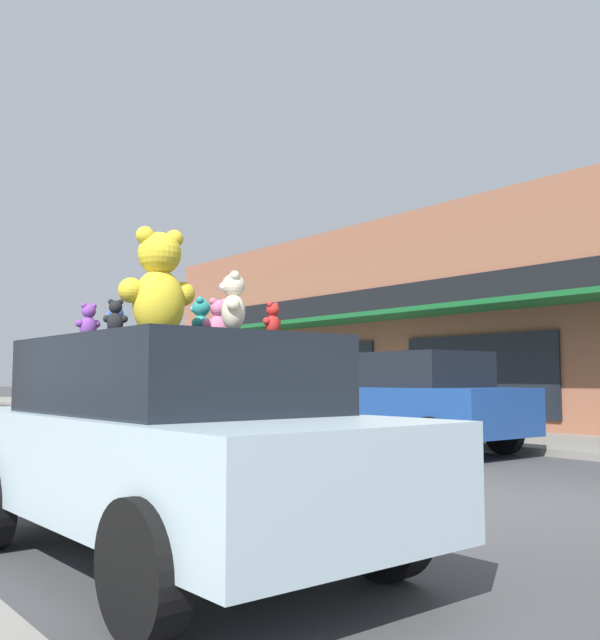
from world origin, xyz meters
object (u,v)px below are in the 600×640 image
object	(u,v)px
teddy_bear_teal	(201,321)
teddy_bear_black	(115,317)
teddy_bear_cream	(233,302)
teddy_bear_pink	(218,321)
teddy_bear_purple	(88,321)
parked_car_far_center	(410,399)
teddy_bear_blue	(115,325)
teddy_bear_red	(273,319)
teddy_bear_giant	(159,285)
plush_art_car	(172,442)

from	to	relation	value
teddy_bear_teal	teddy_bear_black	world-z (taller)	teddy_bear_teal
teddy_bear_teal	teddy_bear_cream	bearing A→B (deg)	19.36
teddy_bear_pink	teddy_bear_purple	bearing A→B (deg)	-0.89
teddy_bear_black	parked_car_far_center	world-z (taller)	teddy_bear_black
teddy_bear_cream	teddy_bear_teal	bearing A→B (deg)	-177.80
teddy_bear_cream	teddy_bear_purple	bearing A→B (deg)	-139.78
teddy_bear_blue	teddy_bear_red	size ratio (longest dim) A/B	1.41
teddy_bear_giant	teddy_bear_purple	world-z (taller)	teddy_bear_giant
teddy_bear_purple	parked_car_far_center	world-z (taller)	teddy_bear_purple
teddy_bear_purple	parked_car_far_center	bearing A→B (deg)	-154.22
teddy_bear_purple	teddy_bear_cream	xyz separation A→B (m)	(0.38, -1.39, 0.05)
teddy_bear_blue	teddy_bear_cream	world-z (taller)	teddy_bear_cream
teddy_bear_black	parked_car_far_center	bearing A→B (deg)	-117.75
teddy_bear_teal	teddy_bear_blue	world-z (taller)	teddy_bear_teal
parked_car_far_center	teddy_bear_pink	bearing A→B (deg)	-148.21
parked_car_far_center	teddy_bear_black	bearing A→B (deg)	-149.03
plush_art_car	teddy_bear_black	distance (m)	1.07
teddy_bear_teal	teddy_bear_black	xyz separation A→B (m)	(-1.08, -0.76, -0.08)
teddy_bear_blue	teddy_bear_cream	xyz separation A→B (m)	(-0.08, -1.94, 0.02)
teddy_bear_giant	teddy_bear_red	bearing A→B (deg)	127.14
teddy_bear_red	teddy_bear_giant	bearing A→B (deg)	-71.65
teddy_bear_pink	teddy_bear_giant	bearing A→B (deg)	25.83
teddy_bear_black	teddy_bear_blue	bearing A→B (deg)	-82.29
teddy_bear_giant	teddy_bear_blue	xyz separation A→B (m)	(0.07, 0.92, -0.24)
plush_art_car	teddy_bear_teal	xyz separation A→B (m)	(0.51, 0.49, 0.94)
teddy_bear_pink	plush_art_car	bearing A→B (deg)	35.12
teddy_bear_giant	teddy_bear_teal	world-z (taller)	teddy_bear_giant
plush_art_car	teddy_bear_black	world-z (taller)	teddy_bear_black
teddy_bear_cream	parked_car_far_center	size ratio (longest dim) A/B	0.09
teddy_bear_giant	teddy_bear_red	size ratio (longest dim) A/B	3.53
teddy_bear_red	teddy_bear_cream	xyz separation A→B (m)	(-0.49, -0.26, 0.07)
plush_art_car	parked_car_far_center	size ratio (longest dim) A/B	0.96
teddy_bear_giant	teddy_bear_cream	size ratio (longest dim) A/B	2.22
teddy_bear_red	parked_car_far_center	distance (m)	8.50
teddy_bear_teal	teddy_bear_blue	size ratio (longest dim) A/B	1.17
teddy_bear_cream	parked_car_far_center	distance (m)	9.05
teddy_bear_purple	teddy_bear_red	distance (m)	1.43
teddy_bear_red	teddy_bear_black	distance (m)	1.06
teddy_bear_purple	teddy_bear_black	xyz separation A→B (m)	(-0.10, -0.71, -0.02)
plush_art_car	teddy_bear_pink	distance (m)	1.11
plush_art_car	teddy_bear_blue	bearing A→B (deg)	89.86
teddy_bear_blue	teddy_bear_red	distance (m)	1.74
teddy_bear_cream	parked_car_far_center	xyz separation A→B (m)	(7.27, 5.33, -0.84)
teddy_bear_giant	teddy_bear_teal	xyz separation A→B (m)	(0.60, 0.42, -0.21)
teddy_bear_pink	teddy_bear_teal	xyz separation A→B (m)	(-0.04, 0.22, 0.01)
teddy_bear_giant	teddy_bear_red	world-z (taller)	teddy_bear_giant
teddy_bear_teal	parked_car_far_center	world-z (taller)	teddy_bear_teal
teddy_bear_pink	teddy_bear_blue	world-z (taller)	teddy_bear_pink
teddy_bear_teal	teddy_bear_red	size ratio (longest dim) A/B	1.65
teddy_bear_teal	teddy_bear_blue	xyz separation A→B (m)	(-0.53, 0.50, -0.03)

